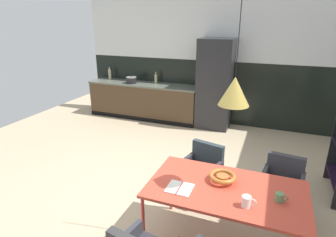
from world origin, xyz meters
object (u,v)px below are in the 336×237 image
mug_wide_latte (247,202)px  armchair_near_window (203,165)px  bottle_wine_green (110,74)px  refrigerator_column (215,85)px  cooking_pot (131,80)px  armchair_head_of_table (283,178)px  dining_table (226,192)px  open_book (180,188)px  bottle_spice_small (156,79)px  fruit_bowl (223,177)px  pendant_lamp_over_table_near (234,91)px  mug_short_terracotta (280,197)px

mug_wide_latte → armchair_near_window: bearing=122.2°
bottle_wine_green → refrigerator_column: bearing=-2.6°
cooking_pot → armchair_head_of_table: bearing=-36.5°
armchair_near_window → cooking_pot: (-2.53, 2.68, 0.45)m
refrigerator_column → dining_table: refrigerator_column is taller
refrigerator_column → open_book: 3.82m
armchair_near_window → bottle_spice_small: (-1.97, 2.90, 0.49)m
open_book → mug_wide_latte: 0.67m
cooking_pot → bottle_spice_small: (0.57, 0.22, 0.04)m
fruit_bowl → bottle_spice_small: bearing=123.0°
refrigerator_column → open_book: size_ratio=7.80×
armchair_near_window → fruit_bowl: fruit_bowl is taller
fruit_bowl → bottle_spice_small: (-2.35, 3.62, 0.18)m
dining_table → open_book: size_ratio=6.23×
cooking_pot → pendant_lamp_over_table_near: pendant_lamp_over_table_near is taller
cooking_pot → bottle_spice_small: bottle_spice_small is taller
armchair_head_of_table → armchair_near_window: bearing=10.1°
armchair_near_window → bottle_wine_green: (-3.28, 2.90, 0.51)m
armchair_head_of_table → bottle_spice_small: (-2.99, 2.85, 0.50)m
mug_wide_latte → bottle_spice_small: size_ratio=0.49×
dining_table → pendant_lamp_over_table_near: 1.07m
armchair_near_window → pendant_lamp_over_table_near: pendant_lamp_over_table_near is taller
dining_table → cooking_pot: (-2.98, 3.51, 0.25)m
armchair_head_of_table → bottle_spice_small: size_ratio=2.73×
dining_table → pendant_lamp_over_table_near: bearing=-90.0°
armchair_near_window → cooking_pot: size_ratio=3.08×
refrigerator_column → open_book: (0.48, -3.79, -0.23)m
bottle_wine_green → bottle_spice_small: bearing=-0.0°
mug_short_terracotta → mug_wide_latte: (-0.28, -0.20, 0.01)m
fruit_bowl → bottle_wine_green: (-3.67, 3.62, 0.21)m
dining_table → mug_short_terracotta: 0.52m
mug_short_terracotta → mug_wide_latte: 0.34m
mug_wide_latte → cooking_pot: (-3.20, 3.75, 0.15)m
refrigerator_column → mug_wide_latte: bearing=-73.4°
armchair_head_of_table → mug_short_terracotta: 0.97m
armchair_near_window → mug_wide_latte: (0.67, -1.07, 0.31)m
fruit_bowl → dining_table: bearing=-60.1°
dining_table → cooking_pot: 4.61m
fruit_bowl → pendant_lamp_over_table_near: (0.06, -0.11, 0.97)m
refrigerator_column → mug_wide_latte: (1.14, -3.84, -0.19)m
pendant_lamp_over_table_near → bottle_wine_green: bearing=135.0°
refrigerator_column → dining_table: size_ratio=1.25×
dining_table → mug_wide_latte: 0.34m
open_book → bottle_wine_green: bearing=130.0°
refrigerator_column → cooking_pot: size_ratio=7.82×
armchair_near_window → open_book: size_ratio=3.07×
open_book → bottle_spice_small: size_ratio=0.92×
armchair_head_of_table → open_book: 1.49m
refrigerator_column → open_book: bearing=-82.8°
bottle_wine_green → bottle_spice_small: bottle_wine_green is taller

